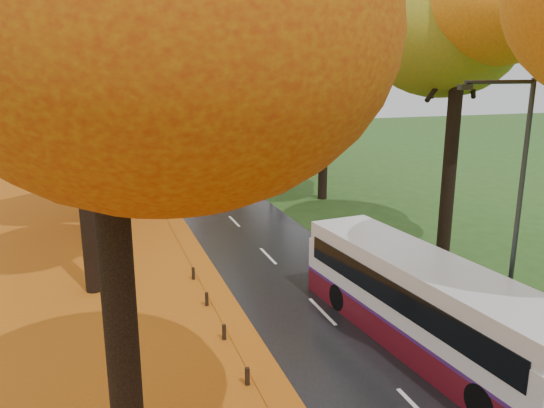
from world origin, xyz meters
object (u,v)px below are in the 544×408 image
bus (424,301)px  car_dark (153,161)px  streetlamp_far (201,105)px  streetlamp_near (513,198)px  car_white (168,180)px  car_silver (159,168)px  streetlamp_mid (267,124)px

bus → car_dark: bus is taller
streetlamp_far → bus: bearing=-92.7°
streetlamp_near → bus: bearing=154.7°
car_white → car_silver: car_silver is taller
streetlamp_near → streetlamp_mid: 22.00m
streetlamp_far → car_white: (-6.30, -18.70, -3.99)m
streetlamp_mid → streetlamp_far: size_ratio=1.00×
streetlamp_near → streetlamp_mid: (0.00, 22.00, 0.00)m
car_dark → streetlamp_near: bearing=-66.1°
bus → car_white: (-4.29, 24.35, -0.74)m
streetlamp_near → bus: 3.94m
streetlamp_near → car_silver: bearing=101.9°
bus → car_white: bearing=94.8°
streetlamp_mid → car_dark: size_ratio=1.87×
streetlamp_mid → car_white: streetlamp_mid is taller
streetlamp_near → car_silver: 30.77m
car_white → car_dark: bearing=103.1°
bus → car_dark: size_ratio=2.45×
bus → car_dark: bearing=92.1°
streetlamp_mid → car_white: 8.15m
streetlamp_far → car_silver: bearing=-114.0°
streetlamp_mid → bus: (-2.01, -21.05, -3.25)m
car_dark → car_silver: bearing=-76.4°
bus → car_white: bus is taller
streetlamp_mid → car_dark: 14.54m
bus → car_dark: (-4.29, 33.52, -0.80)m
car_white → streetlamp_far: bearing=84.5°
streetlamp_mid → streetlamp_far: 22.00m
streetlamp_near → car_white: (-6.30, 25.30, -3.99)m
streetlamp_near → car_white: bearing=104.0°
streetlamp_near → streetlamp_far: same height
streetlamp_far → car_dark: 12.12m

